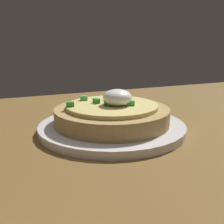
{
  "coord_description": "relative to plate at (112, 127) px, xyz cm",
  "views": [
    {
      "loc": [
        24.23,
        34.63,
        17.33
      ],
      "look_at": [
        6.87,
        -6.18,
        5.8
      ],
      "focal_mm": 43.52,
      "sensor_mm": 36.0,
      "label": 1
    }
  ],
  "objects": [
    {
      "name": "plate",
      "position": [
        0.0,
        0.0,
        0.0
      ],
      "size": [
        24.82,
        24.82,
        1.29
      ],
      "primitive_type": "cylinder",
      "color": "silver",
      "rests_on": "dining_table"
    },
    {
      "name": "pizza",
      "position": [
        -0.02,
        0.04,
        2.39
      ],
      "size": [
        19.35,
        19.35,
        6.01
      ],
      "color": "tan",
      "rests_on": "plate"
    },
    {
      "name": "dining_table",
      "position": [
        -6.87,
        6.18,
        -1.9
      ],
      "size": [
        110.06,
        84.99,
        2.51
      ],
      "primitive_type": "cube",
      "color": "brown",
      "rests_on": "ground"
    }
  ]
}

